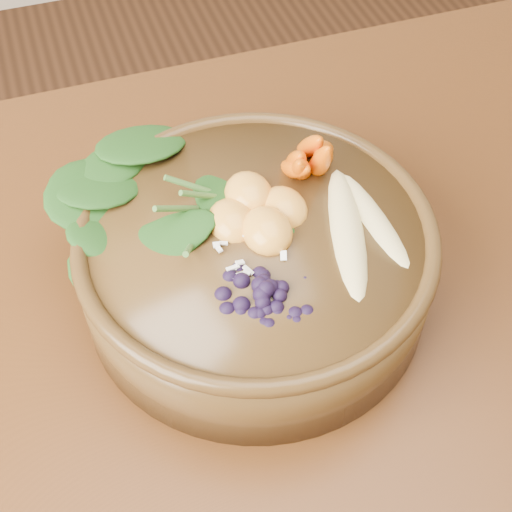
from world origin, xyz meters
TOP-DOWN VIEW (x-y plane):
  - dining_table at (0.00, 0.00)m, footprint 1.60×0.90m
  - stoneware_bowl at (-0.26, 0.06)m, footprint 0.41×0.41m
  - kale_heap at (-0.29, 0.14)m, footprint 0.26×0.25m
  - carrot_cluster at (-0.18, 0.13)m, footprint 0.09×0.09m
  - banana_halves at (-0.17, 0.03)m, footprint 0.09×0.18m
  - mandarin_cluster at (-0.25, 0.08)m, footprint 0.12×0.13m
  - blueberry_pile at (-0.28, -0.01)m, footprint 0.18×0.15m
  - coconut_flakes at (-0.27, 0.03)m, footprint 0.12×0.11m

SIDE VIEW (x-z plane):
  - dining_table at x=0.00m, z-range 0.28..1.03m
  - stoneware_bowl at x=-0.26m, z-range 0.75..0.84m
  - coconut_flakes at x=-0.27m, z-range 0.84..0.85m
  - banana_halves at x=-0.17m, z-range 0.84..0.87m
  - mandarin_cluster at x=-0.25m, z-range 0.84..0.88m
  - blueberry_pile at x=-0.28m, z-range 0.84..0.89m
  - kale_heap at x=-0.29m, z-range 0.84..0.89m
  - carrot_cluster at x=-0.18m, z-range 0.84..0.93m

